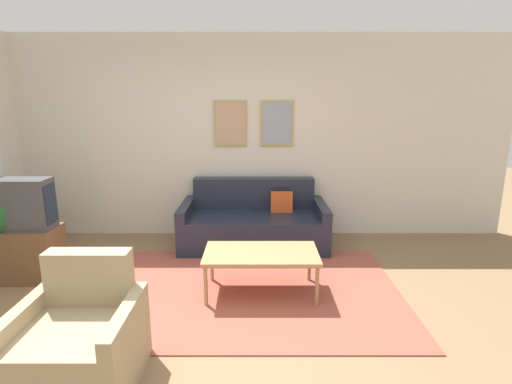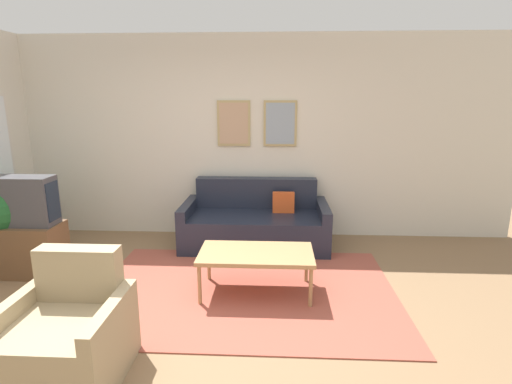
{
  "view_description": "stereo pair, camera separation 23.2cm",
  "coord_description": "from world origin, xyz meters",
  "px_view_note": "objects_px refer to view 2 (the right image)",
  "views": [
    {
      "loc": [
        0.56,
        -2.88,
        1.88
      ],
      "look_at": [
        0.57,
        1.48,
        0.85
      ],
      "focal_mm": 28.0,
      "sensor_mm": 36.0,
      "label": 1
    },
    {
      "loc": [
        0.79,
        -2.88,
        1.88
      ],
      "look_at": [
        0.57,
        1.48,
        0.85
      ],
      "focal_mm": 28.0,
      "sensor_mm": 36.0,
      "label": 2
    }
  ],
  "objects_px": {
    "tv": "(22,201)",
    "potted_plant_tall": "(0,213)",
    "armchair": "(66,339)",
    "coffee_table": "(256,255)",
    "couch": "(256,223)"
  },
  "relations": [
    {
      "from": "tv",
      "to": "potted_plant_tall",
      "type": "relative_size",
      "value": 0.66
    },
    {
      "from": "armchair",
      "to": "potted_plant_tall",
      "type": "xyz_separation_m",
      "value": [
        -1.57,
        1.66,
        0.38
      ]
    },
    {
      "from": "coffee_table",
      "to": "potted_plant_tall",
      "type": "xyz_separation_m",
      "value": [
        -2.79,
        0.38,
        0.28
      ]
    },
    {
      "from": "couch",
      "to": "armchair",
      "type": "relative_size",
      "value": 2.2
    },
    {
      "from": "couch",
      "to": "coffee_table",
      "type": "xyz_separation_m",
      "value": [
        0.08,
        -1.34,
        0.11
      ]
    },
    {
      "from": "coffee_table",
      "to": "tv",
      "type": "xyz_separation_m",
      "value": [
        -2.49,
        0.33,
        0.43
      ]
    },
    {
      "from": "couch",
      "to": "coffee_table",
      "type": "distance_m",
      "value": 1.35
    },
    {
      "from": "coffee_table",
      "to": "armchair",
      "type": "height_order",
      "value": "armchair"
    },
    {
      "from": "potted_plant_tall",
      "to": "armchair",
      "type": "bearing_deg",
      "value": -46.64
    },
    {
      "from": "tv",
      "to": "armchair",
      "type": "xyz_separation_m",
      "value": [
        1.27,
        -1.61,
        -0.53
      ]
    },
    {
      "from": "coffee_table",
      "to": "armchair",
      "type": "distance_m",
      "value": 1.78
    },
    {
      "from": "armchair",
      "to": "potted_plant_tall",
      "type": "bearing_deg",
      "value": 146.02
    },
    {
      "from": "couch",
      "to": "armchair",
      "type": "distance_m",
      "value": 2.86
    },
    {
      "from": "couch",
      "to": "tv",
      "type": "height_order",
      "value": "tv"
    },
    {
      "from": "coffee_table",
      "to": "potted_plant_tall",
      "type": "relative_size",
      "value": 1.06
    }
  ]
}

